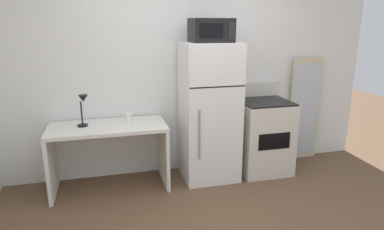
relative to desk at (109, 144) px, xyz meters
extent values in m
cube|color=silver|center=(0.92, 0.37, 0.77)|extent=(5.00, 0.10, 2.60)
cube|color=silver|center=(0.00, 0.00, 0.20)|extent=(1.28, 0.61, 0.04)
cube|color=silver|center=(-0.62, 0.00, -0.18)|extent=(0.04, 0.61, 0.71)
cube|color=silver|center=(0.62, 0.00, -0.18)|extent=(0.04, 0.61, 0.71)
cylinder|color=black|center=(-0.26, 0.04, 0.23)|extent=(0.11, 0.11, 0.02)
cylinder|color=black|center=(-0.26, 0.04, 0.36)|extent=(0.02, 0.02, 0.26)
cone|color=black|center=(-0.23, 0.02, 0.53)|extent=(0.10, 0.10, 0.08)
cylinder|color=white|center=(0.24, 0.10, 0.26)|extent=(0.08, 0.08, 0.09)
cube|color=white|center=(1.18, 0.01, 0.29)|extent=(0.64, 0.59, 1.64)
cube|color=black|center=(1.18, -0.29, 0.65)|extent=(0.63, 0.00, 0.01)
cylinder|color=gray|center=(0.98, -0.30, 0.12)|extent=(0.02, 0.02, 0.57)
cube|color=black|center=(1.18, -0.01, 1.23)|extent=(0.46, 0.34, 0.26)
cube|color=black|center=(1.13, -0.18, 1.23)|extent=(0.26, 0.01, 0.15)
cube|color=black|center=(1.36, -0.18, 1.23)|extent=(0.07, 0.01, 0.18)
cube|color=beige|center=(1.90, 0.00, -0.08)|extent=(0.63, 0.60, 0.90)
cube|color=black|center=(1.90, 0.00, 0.38)|extent=(0.60, 0.58, 0.02)
cube|color=beige|center=(1.90, 0.28, 0.48)|extent=(0.63, 0.04, 0.18)
cube|color=black|center=(1.90, -0.30, -0.04)|extent=(0.40, 0.01, 0.20)
cube|color=#C6B793|center=(2.63, 0.26, 0.17)|extent=(0.44, 0.03, 1.40)
cube|color=#B2BCC6|center=(2.63, 0.25, 0.17)|extent=(0.39, 0.00, 1.26)
camera|label=1|loc=(0.01, -3.71, 1.32)|focal=31.67mm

